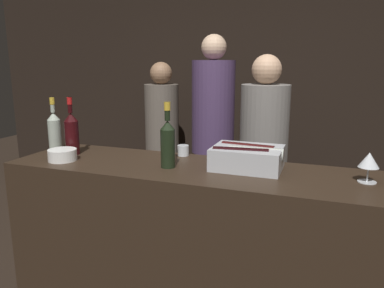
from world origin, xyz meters
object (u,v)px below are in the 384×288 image
champagne_bottle (168,141)px  person_grey_polo (213,132)px  candle_votive (183,150)px  rose_wine_bottle (54,130)px  bowl_white (62,155)px  ice_bin_with_bottles (247,156)px  red_wine_bottle_tall (72,132)px  wine_glass (369,161)px  person_in_hoodie (263,158)px  person_blond_tee (162,137)px

champagne_bottle → person_grey_polo: 1.32m
candle_votive → rose_wine_bottle: size_ratio=0.20×
bowl_white → candle_votive: 0.69m
ice_bin_with_bottles → person_grey_polo: (-0.54, 1.18, -0.11)m
red_wine_bottle_tall → candle_votive: bearing=16.8°
ice_bin_with_bottles → candle_votive: size_ratio=5.33×
bowl_white → wine_glass: bearing=5.7°
person_in_hoodie → wine_glass: bearing=-93.0°
ice_bin_with_bottles → champagne_bottle: size_ratio=1.04×
bowl_white → rose_wine_bottle: (-0.20, 0.19, 0.10)m
bowl_white → red_wine_bottle_tall: red_wine_bottle_tall is taller
bowl_white → person_grey_polo: person_grey_polo is taller
ice_bin_with_bottles → person_grey_polo: 1.30m
ice_bin_with_bottles → champagne_bottle: champagne_bottle is taller
wine_glass → candle_votive: 1.00m
champagne_bottle → person_in_hoodie: bearing=69.5°
wine_glass → red_wine_bottle_tall: 1.63m
bowl_white → person_blond_tee: bearing=94.2°
wine_glass → champagne_bottle: champagne_bottle is taller
bowl_white → wine_glass: size_ratio=1.11×
candle_votive → person_in_hoodie: size_ratio=0.04×
red_wine_bottle_tall → person_in_hoodie: bearing=40.9°
wine_glass → person_blond_tee: (-1.70, 1.45, -0.27)m
rose_wine_bottle → person_grey_polo: size_ratio=0.18×
wine_glass → champagne_bottle: 0.97m
ice_bin_with_bottles → bowl_white: (-1.01, -0.20, -0.03)m
wine_glass → rose_wine_bottle: (-1.79, 0.03, 0.03)m
candle_votive → champagne_bottle: 0.28m
person_in_hoodie → person_blond_tee: size_ratio=1.03×
rose_wine_bottle → champagne_bottle: bearing=-7.6°
champagne_bottle → person_blond_tee: person_blond_tee is taller
person_grey_polo → person_blond_tee: bearing=68.5°
red_wine_bottle_tall → person_blond_tee: (-0.08, 1.46, -0.31)m
wine_glass → red_wine_bottle_tall: bearing=-179.5°
wine_glass → red_wine_bottle_tall: (-1.63, -0.01, 0.03)m
red_wine_bottle_tall → champagne_bottle: bearing=-6.0°
person_grey_polo → person_in_hoodie: bearing=-125.9°
wine_glass → person_grey_polo: (-1.11, 1.22, -0.15)m
red_wine_bottle_tall → bowl_white: bearing=-74.5°
rose_wine_bottle → person_grey_polo: (0.67, 1.19, -0.18)m
ice_bin_with_bottles → wine_glass: bearing=-3.8°
person_blond_tee → person_grey_polo: person_grey_polo is taller
bowl_white → champagne_bottle: (0.62, 0.08, 0.11)m
bowl_white → person_blond_tee: person_blond_tee is taller
ice_bin_with_bottles → person_in_hoodie: size_ratio=0.21×
champagne_bottle → person_blond_tee: 1.73m
ice_bin_with_bottles → red_wine_bottle_tall: (-1.05, -0.05, 0.07)m
wine_glass → person_grey_polo: bearing=132.5°
person_blond_tee → ice_bin_with_bottles: bearing=105.0°
ice_bin_with_bottles → rose_wine_bottle: size_ratio=1.09×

